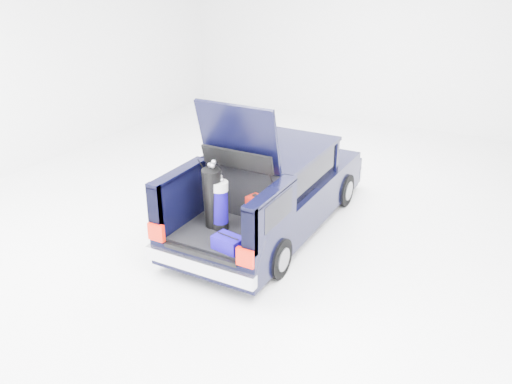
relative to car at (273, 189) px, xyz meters
The scene contains 6 objects.
ground 0.68m from the car, 90.00° to the right, with size 14.00×14.00×0.00m, color white.
car is the anchor object (origin of this frame).
red_suitcase 1.43m from the car, 71.63° to the right, with size 0.40×0.31×0.58m.
black_golf_bag 1.58m from the car, 98.95° to the right, with size 0.33×0.38×1.05m.
blue_golf_bag 1.54m from the car, 94.50° to the right, with size 0.30×0.30×0.85m.
blue_duffel 2.03m from the car, 81.00° to the right, with size 0.46×0.34×0.22m.
Camera 1 is at (3.80, -7.51, 4.44)m, focal length 38.00 mm.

